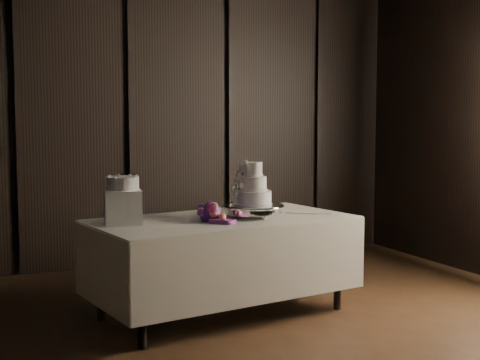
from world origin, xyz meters
name	(u,v)px	position (x,y,z in m)	size (l,w,h in m)	color
room	(289,123)	(0.00, 0.00, 1.50)	(6.08, 7.08, 3.08)	black
display_table	(222,262)	(0.20, 1.49, 0.42)	(2.13, 1.35, 0.76)	white
cake_stand	(253,211)	(0.45, 1.46, 0.81)	(0.48, 0.48, 0.09)	silver
wedding_cake	(251,188)	(0.43, 1.45, 0.98)	(0.32, 0.28, 0.34)	white
bouquet	(210,213)	(0.06, 1.36, 0.82)	(0.29, 0.39, 0.18)	#BC5654
box_pedestal	(123,207)	(-0.57, 1.51, 0.89)	(0.26, 0.26, 0.25)	white
small_cake	(122,183)	(-0.57, 1.51, 1.06)	(0.24, 0.24, 0.10)	white
cake_knife	(302,214)	(0.87, 1.42, 0.77)	(0.37, 0.02, 0.01)	silver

